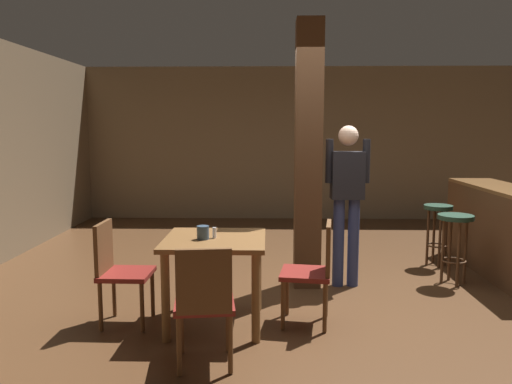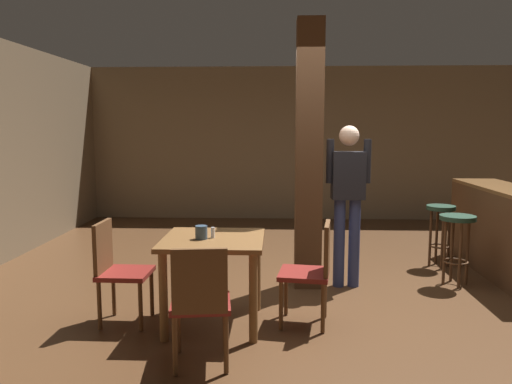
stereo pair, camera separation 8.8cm
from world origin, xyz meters
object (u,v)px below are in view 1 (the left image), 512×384
(chair_east, at_px, (314,268))
(bar_stool_mid, at_px, (438,221))
(napkin_cup, at_px, (203,233))
(chair_south, at_px, (204,300))
(bar_stool_near, at_px, (455,231))
(salt_shaker, at_px, (214,233))
(standing_person, at_px, (347,194))
(chair_west, at_px, (118,267))
(bar_counter, at_px, (496,230))
(dining_table, at_px, (215,255))

(chair_east, distance_m, bar_stool_mid, 2.53)
(napkin_cup, height_order, bar_stool_mid, napkin_cup)
(chair_south, distance_m, bar_stool_near, 3.18)
(salt_shaker, relative_size, standing_person, 0.05)
(salt_shaker, bearing_deg, chair_west, -179.67)
(chair_south, xyz_separation_m, bar_stool_near, (2.47, 2.00, 0.08))
(napkin_cup, relative_size, standing_person, 0.07)
(chair_west, distance_m, bar_stool_near, 3.53)
(chair_west, distance_m, bar_counter, 4.25)
(dining_table, bearing_deg, napkin_cup, -149.97)
(dining_table, distance_m, bar_stool_mid, 3.18)
(bar_counter, distance_m, bar_stool_mid, 0.65)
(napkin_cup, bearing_deg, bar_counter, 27.25)
(dining_table, xyz_separation_m, bar_stool_near, (2.48, 1.20, -0.04))
(standing_person, height_order, bar_stool_near, standing_person)
(chair_south, height_order, standing_person, standing_person)
(dining_table, height_order, chair_east, chair_east)
(dining_table, height_order, bar_stool_mid, dining_table)
(dining_table, distance_m, salt_shaker, 0.19)
(salt_shaker, xyz_separation_m, standing_person, (1.29, 1.11, 0.19))
(chair_west, height_order, napkin_cup, chair_west)
(bar_stool_mid, bearing_deg, napkin_cup, -143.10)
(salt_shaker, xyz_separation_m, bar_counter, (3.10, 1.60, -0.30))
(dining_table, distance_m, standing_person, 1.74)
(chair_east, distance_m, standing_person, 1.26)
(chair_east, bearing_deg, salt_shaker, -177.80)
(chair_east, height_order, standing_person, standing_person)
(bar_counter, distance_m, bar_stool_near, 0.73)
(bar_stool_near, xyz_separation_m, bar_stool_mid, (0.05, 0.72, -0.02))
(salt_shaker, height_order, standing_person, standing_person)
(bar_counter, bearing_deg, chair_west, -157.86)
(dining_table, relative_size, standing_person, 0.50)
(chair_south, distance_m, napkin_cup, 0.82)
(chair_south, bearing_deg, chair_west, 136.92)
(napkin_cup, xyz_separation_m, standing_person, (1.38, 1.16, 0.18))
(napkin_cup, distance_m, bar_counter, 3.60)
(standing_person, relative_size, bar_stool_near, 2.25)
(chair_south, xyz_separation_m, standing_person, (1.28, 1.91, 0.50))
(napkin_cup, relative_size, bar_stool_mid, 0.15)
(chair_west, xyz_separation_m, chair_east, (1.69, 0.04, 0.00))
(napkin_cup, bearing_deg, chair_west, 176.76)
(standing_person, bearing_deg, bar_stool_near, 4.65)
(chair_west, xyz_separation_m, chair_south, (0.85, -0.79, 0.00))
(chair_east, xyz_separation_m, standing_person, (0.44, 1.08, 0.50))
(dining_table, xyz_separation_m, salt_shaker, (-0.00, -0.01, 0.19))
(dining_table, xyz_separation_m, bar_stool_mid, (2.53, 1.92, -0.06))
(chair_south, xyz_separation_m, salt_shaker, (-0.01, 0.80, 0.31))
(dining_table, bearing_deg, salt_shaker, -109.66)
(dining_table, relative_size, chair_south, 0.96)
(chair_east, bearing_deg, bar_stool_near, 35.81)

